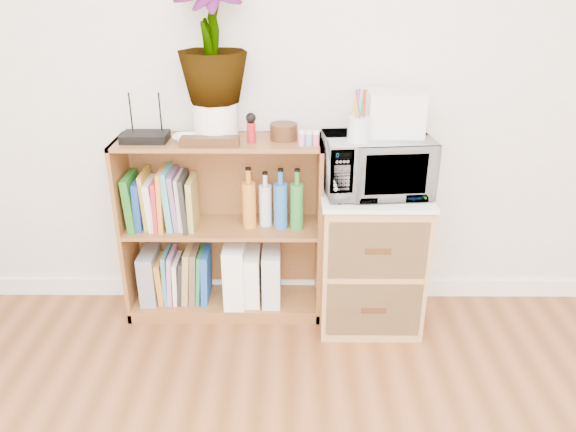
{
  "coord_description": "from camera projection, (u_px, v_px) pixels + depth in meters",
  "views": [
    {
      "loc": [
        0.0,
        -0.49,
        1.71
      ],
      "look_at": [
        -0.02,
        1.95,
        0.62
      ],
      "focal_mm": 35.0,
      "sensor_mm": 36.0,
      "label": 1
    }
  ],
  "objects": [
    {
      "name": "skirting_board",
      "position": [
        291.0,
        287.0,
        3.17
      ],
      "size": [
        4.0,
        0.02,
        0.1
      ],
      "primitive_type": "cube",
      "color": "white",
      "rests_on": "ground"
    },
    {
      "name": "magazine_holder_right",
      "position": [
        272.0,
        275.0,
        2.96
      ],
      "size": [
        0.09,
        0.24,
        0.29
      ],
      "primitive_type": "cube",
      "color": "silver",
      "rests_on": "bookshelf"
    },
    {
      "name": "file_box",
      "position": [
        150.0,
        275.0,
        2.98
      ],
      "size": [
        0.08,
        0.22,
        0.28
      ],
      "primitive_type": "cube",
      "color": "gray",
      "rests_on": "bookshelf"
    },
    {
      "name": "liquor_bottles",
      "position": [
        273.0,
        199.0,
        2.79
      ],
      "size": [
        0.31,
        0.07,
        0.3
      ],
      "color": "orange",
      "rests_on": "bookshelf"
    },
    {
      "name": "wicker_unit",
      "position": [
        370.0,
        259.0,
        2.84
      ],
      "size": [
        0.5,
        0.45,
        0.7
      ],
      "primitive_type": "cube",
      "color": "#9E7542",
      "rests_on": "ground"
    },
    {
      "name": "bookshelf",
      "position": [
        223.0,
        230.0,
        2.87
      ],
      "size": [
        1.0,
        0.3,
        0.95
      ],
      "primitive_type": "cube",
      "color": "brown",
      "rests_on": "ground"
    },
    {
      "name": "wooden_bowl",
      "position": [
        284.0,
        132.0,
        2.66
      ],
      "size": [
        0.13,
        0.13,
        0.08
      ],
      "primitive_type": "cylinder",
      "color": "#3B1F10",
      "rests_on": "bookshelf"
    },
    {
      "name": "paint_jars",
      "position": [
        309.0,
        140.0,
        2.58
      ],
      "size": [
        0.11,
        0.04,
        0.05
      ],
      "primitive_type": "cube",
      "color": "pink",
      "rests_on": "bookshelf"
    },
    {
      "name": "microwave",
      "position": [
        376.0,
        165.0,
        2.63
      ],
      "size": [
        0.52,
        0.38,
        0.27
      ],
      "primitive_type": "imported",
      "rotation": [
        0.0,
        0.0,
        0.1
      ],
      "color": "white",
      "rests_on": "wicker_unit"
    },
    {
      "name": "kokeshi_doll",
      "position": [
        251.0,
        133.0,
        2.62
      ],
      "size": [
        0.04,
        0.04,
        0.09
      ],
      "primitive_type": "cylinder",
      "color": "maroon",
      "rests_on": "bookshelf"
    },
    {
      "name": "cookbooks",
      "position": [
        162.0,
        200.0,
        2.8
      ],
      "size": [
        0.34,
        0.2,
        0.31
      ],
      "color": "#1F681B",
      "rests_on": "bookshelf"
    },
    {
      "name": "pen_cup",
      "position": [
        359.0,
        129.0,
        2.49
      ],
      "size": [
        0.1,
        0.1,
        0.11
      ],
      "primitive_type": "cylinder",
      "color": "silver",
      "rests_on": "microwave"
    },
    {
      "name": "lower_books",
      "position": [
        185.0,
        275.0,
        2.98
      ],
      "size": [
        0.28,
        0.19,
        0.3
      ],
      "color": "orange",
      "rests_on": "bookshelf"
    },
    {
      "name": "plant_pot",
      "position": [
        216.0,
        121.0,
        2.66
      ],
      "size": [
        0.21,
        0.21,
        0.18
      ],
      "primitive_type": "cylinder",
      "color": "white",
      "rests_on": "bookshelf"
    },
    {
      "name": "magazine_holder_mid",
      "position": [
        252.0,
        276.0,
        2.97
      ],
      "size": [
        0.09,
        0.22,
        0.28
      ],
      "primitive_type": "cube",
      "color": "white",
      "rests_on": "bookshelf"
    },
    {
      "name": "white_bowl",
      "position": [
        187.0,
        138.0,
        2.64
      ],
      "size": [
        0.13,
        0.13,
        0.03
      ],
      "primitive_type": "imported",
      "color": "white",
      "rests_on": "bookshelf"
    },
    {
      "name": "small_appliance",
      "position": [
        394.0,
        113.0,
        2.58
      ],
      "size": [
        0.25,
        0.21,
        0.2
      ],
      "primitive_type": "cube",
      "color": "silver",
      "rests_on": "microwave"
    },
    {
      "name": "trinket_box",
      "position": [
        210.0,
        141.0,
        2.57
      ],
      "size": [
        0.27,
        0.07,
        0.04
      ],
      "primitive_type": "cube",
      "color": "#35210E",
      "rests_on": "bookshelf"
    },
    {
      "name": "router",
      "position": [
        145.0,
        137.0,
        2.65
      ],
      "size": [
        0.21,
        0.15,
        0.04
      ],
      "primitive_type": "cube",
      "color": "black",
      "rests_on": "bookshelf"
    },
    {
      "name": "potted_plant",
      "position": [
        211.0,
        38.0,
        2.5
      ],
      "size": [
        0.32,
        0.32,
        0.58
      ],
      "primitive_type": "imported",
      "color": "#396F2C",
      "rests_on": "plant_pot"
    },
    {
      "name": "magazine_holder_left",
      "position": [
        235.0,
        271.0,
        2.95
      ],
      "size": [
        0.11,
        0.27,
        0.33
      ],
      "primitive_type": "cube",
      "color": "white",
      "rests_on": "bookshelf"
    }
  ]
}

